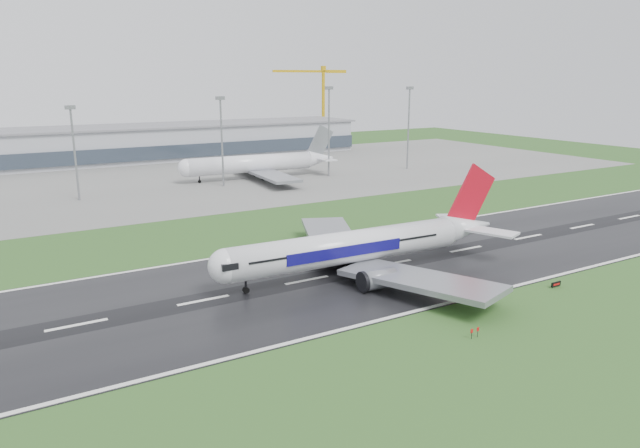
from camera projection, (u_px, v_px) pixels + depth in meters
ground at (307, 281)px, 107.51m from camera, size 520.00×520.00×0.00m
runway at (307, 280)px, 107.50m from camera, size 400.00×45.00×0.10m
apron at (140, 181)px, 212.03m from camera, size 400.00×130.00×0.08m
terminal at (106, 145)px, 260.40m from camera, size 240.00×36.00×15.00m
main_airliner at (367, 225)px, 110.12m from camera, size 64.76×61.91×18.44m
parked_airliner at (257, 154)px, 216.00m from camera, size 66.39×62.36×18.38m
tower_crane at (323, 106)px, 329.85m from camera, size 44.25×7.27×43.73m
runway_sign at (556, 285)px, 103.92m from camera, size 2.27×0.94×1.04m
floodmast_2 at (75, 156)px, 175.68m from camera, size 0.64×0.64×27.63m
floodmast_3 at (222, 144)px, 198.69m from camera, size 0.64×0.64×29.59m
floodmast_4 at (329, 134)px, 219.45m from camera, size 0.64×0.64×32.63m
floodmast_5 at (408, 130)px, 238.34m from camera, size 0.64×0.64×32.34m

